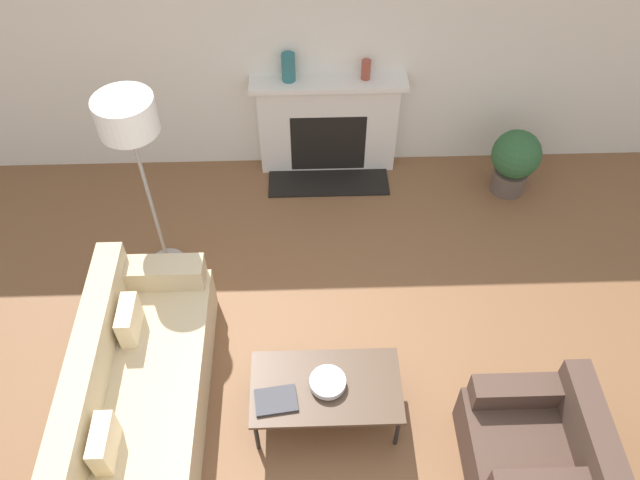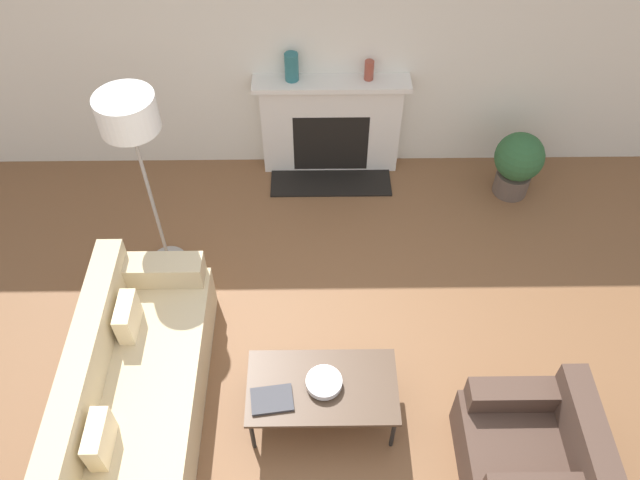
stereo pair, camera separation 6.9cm
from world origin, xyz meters
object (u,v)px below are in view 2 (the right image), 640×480
Objects in this scene: book at (272,400)px; mantel_vase_left at (292,67)px; bowl at (324,382)px; mantel_vase_center_left at (369,70)px; couch at (134,392)px; fireplace at (331,127)px; coffee_table at (322,388)px; potted_plant at (518,162)px; armchair_near at (531,453)px; floor_lamp at (130,125)px.

mantel_vase_left is at bearing 80.52° from book.
mantel_vase_center_left is at bearing 80.72° from bowl.
couch reaches higher than bowl.
coffee_table is at bearing -92.57° from fireplace.
potted_plant is at bearing -10.77° from mantel_vase_left.
couch is at bearing -111.91° from mantel_vase_left.
book is at bearing -162.86° from bowl.
couch is 4.09m from potted_plant.
potted_plant is at bearing -15.79° from mantel_vase_center_left.
couch is (-1.50, -2.79, -0.21)m from fireplace.
potted_plant is (0.53, 2.87, 0.09)m from armchair_near.
mantel_vase_left reaches higher than coffee_table.
couch is 6.62× the size of book.
fireplace is 2.81m from coffee_table.
potted_plant is (3.32, 2.39, 0.08)m from couch.
fireplace is 1.76× the size of armchair_near.
bowl is at bearing 9.84° from book.
fireplace is 1.38× the size of coffee_table.
floor_lamp reaches higher than mantel_vase_center_left.
coffee_table is 0.60× the size of floor_lamp.
mantel_vase_left is at bearing 180.00° from mantel_vase_center_left.
bowl is at bearing -99.28° from mantel_vase_center_left.
bowl reaches higher than book.
mantel_vase_left is at bearing 169.23° from potted_plant.
floor_lamp is at bearing 115.31° from book.
fireplace reaches higher than coffee_table.
couch is at bearing -123.34° from mantel_vase_center_left.
armchair_near is 3.24× the size of bowl.
mantel_vase_center_left is (1.86, 1.31, -0.41)m from floor_lamp.
book is 3.41m from potted_plant.
mantel_vase_center_left is 1.72m from potted_plant.
mantel_vase_center_left is at bearing 2.48° from fireplace.
fireplace is at bearing -28.24° from couch.
couch is 3.46m from mantel_vase_center_left.
armchair_near is 1.21× the size of potted_plant.
mantel_vase_left is (1.15, 1.31, -0.37)m from floor_lamp.
armchair_near is at bearing -68.44° from fireplace.
coffee_table is at bearing -151.84° from bowl.
potted_plant is at bearing -12.45° from fireplace.
armchair_near is 2.66× the size of book.
armchair_near is at bearing -35.12° from floor_lamp.
coffee_table is at bearing -85.05° from mantel_vase_left.
coffee_table is (-0.13, -2.81, -0.14)m from fireplace.
floor_lamp is (-0.02, 1.49, 1.26)m from couch.
potted_plant is (2.30, 2.51, -0.03)m from book.
mantel_vase_center_left is (0.83, 2.93, 0.74)m from book.
fireplace is at bearing 40.44° from floor_lamp.
book is (-1.77, 0.36, 0.13)m from armchair_near.
floor_lamp is (-2.81, 1.98, 1.28)m from armchair_near.
mantel_vase_left is (0.11, 2.93, 0.78)m from book.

